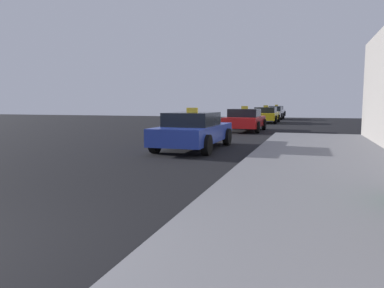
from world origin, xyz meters
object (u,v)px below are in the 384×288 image
Objects in this scene: car_blue at (194,130)px; car_red at (245,120)px; car_white at (274,113)px; car_silver at (276,111)px; car_yellow at (266,115)px.

car_red is (0.28, 8.75, 0.00)m from car_blue.
car_silver reaches higher than car_white.
car_white is 8.70m from car_silver.
car_yellow is (0.38, 18.20, 0.00)m from car_blue.
car_red is at bearing -90.18° from car_white.
car_blue is 1.07× the size of car_silver.
car_blue is 33.94m from car_silver.
car_red is 0.96× the size of car_yellow.
car_red is 1.05× the size of car_silver.
car_silver is (-0.15, 33.94, -0.00)m from car_blue.
car_yellow is at bearing 88.82° from car_blue.
car_red is 16.51m from car_white.
car_red reaches higher than car_white.
car_red is 25.20m from car_silver.
car_silver is (-0.48, 8.68, 0.00)m from car_white.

